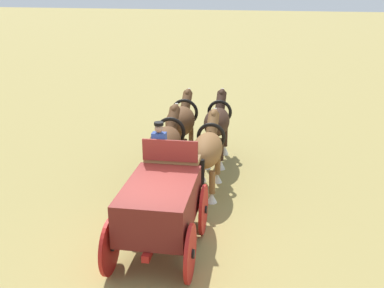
# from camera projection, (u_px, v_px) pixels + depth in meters

# --- Properties ---
(ground_plane) EXTENTS (220.00, 220.00, 0.00)m
(ground_plane) POSITION_uv_depth(u_px,v_px,m) (161.00, 250.00, 11.01)
(ground_plane) COLOR #9E8C4C
(show_wagon) EXTENTS (5.62, 2.16, 2.73)m
(show_wagon) POSITION_uv_depth(u_px,v_px,m) (161.00, 203.00, 10.77)
(show_wagon) COLOR maroon
(show_wagon) RESTS_ON ground
(draft_horse_rear_near) EXTENTS (3.13, 1.14, 2.28)m
(draft_horse_rear_near) POSITION_uv_depth(u_px,v_px,m) (165.00, 144.00, 14.03)
(draft_horse_rear_near) COLOR brown
(draft_horse_rear_near) RESTS_ON ground
(draft_horse_rear_off) EXTENTS (3.15, 1.10, 2.16)m
(draft_horse_rear_off) POSITION_uv_depth(u_px,v_px,m) (208.00, 150.00, 13.87)
(draft_horse_rear_off) COLOR brown
(draft_horse_rear_off) RESTS_ON ground
(draft_horse_lead_near) EXTENTS (3.03, 1.19, 2.25)m
(draft_horse_lead_near) POSITION_uv_depth(u_px,v_px,m) (181.00, 122.00, 16.46)
(draft_horse_lead_near) COLOR brown
(draft_horse_lead_near) RESTS_ON ground
(draft_horse_lead_off) EXTENTS (3.16, 1.09, 2.28)m
(draft_horse_lead_off) POSITION_uv_depth(u_px,v_px,m) (217.00, 123.00, 16.27)
(draft_horse_lead_off) COLOR #331E14
(draft_horse_lead_off) RESTS_ON ground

